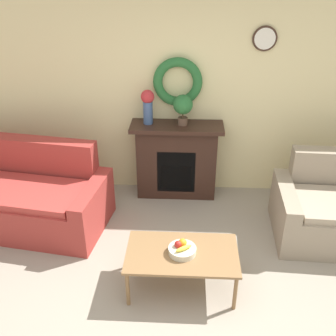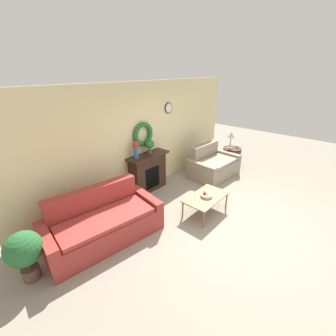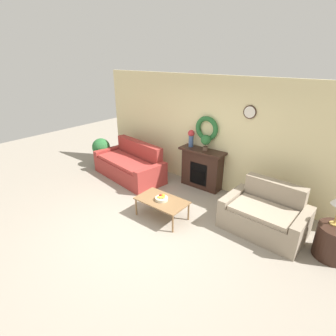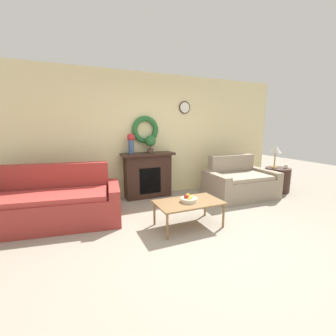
{
  "view_description": "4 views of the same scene",
  "coord_description": "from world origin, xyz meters",
  "px_view_note": "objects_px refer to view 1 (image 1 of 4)",
  "views": [
    {
      "loc": [
        -0.02,
        -2.23,
        2.81
      ],
      "look_at": [
        -0.21,
        1.54,
        0.78
      ],
      "focal_mm": 42.0,
      "sensor_mm": 36.0,
      "label": 1
    },
    {
      "loc": [
        -3.73,
        -1.56,
        2.94
      ],
      "look_at": [
        -0.29,
        1.46,
        0.92
      ],
      "focal_mm": 24.0,
      "sensor_mm": 36.0,
      "label": 2
    },
    {
      "loc": [
        2.92,
        -2.92,
        3.08
      ],
      "look_at": [
        -0.33,
        1.17,
        0.83
      ],
      "focal_mm": 28.0,
      "sensor_mm": 36.0,
      "label": 3
    },
    {
      "loc": [
        -1.67,
        -2.35,
        1.58
      ],
      "look_at": [
        -0.02,
        1.42,
        0.8
      ],
      "focal_mm": 24.0,
      "sensor_mm": 36.0,
      "label": 4
    }
  ],
  "objects_px": {
    "fireplace": "(177,160)",
    "potted_plant_on_mantel": "(183,106)",
    "fruit_bowl": "(182,249)",
    "couch_left": "(18,196)",
    "vase_on_mantel_left": "(148,104)",
    "coffee_table": "(182,255)"
  },
  "relations": [
    {
      "from": "fireplace",
      "to": "vase_on_mantel_left",
      "type": "bearing_deg",
      "value": 179.08
    },
    {
      "from": "coffee_table",
      "to": "vase_on_mantel_left",
      "type": "bearing_deg",
      "value": 105.2
    },
    {
      "from": "fruit_bowl",
      "to": "potted_plant_on_mantel",
      "type": "height_order",
      "value": "potted_plant_on_mantel"
    },
    {
      "from": "fireplace",
      "to": "potted_plant_on_mantel",
      "type": "xyz_separation_m",
      "value": [
        0.07,
        -0.01,
        0.73
      ]
    },
    {
      "from": "couch_left",
      "to": "fruit_bowl",
      "type": "xyz_separation_m",
      "value": [
        1.95,
        -1.0,
        0.12
      ]
    },
    {
      "from": "fireplace",
      "to": "vase_on_mantel_left",
      "type": "xyz_separation_m",
      "value": [
        -0.36,
        0.01,
        0.74
      ]
    },
    {
      "from": "fireplace",
      "to": "fruit_bowl",
      "type": "relative_size",
      "value": 4.44
    },
    {
      "from": "vase_on_mantel_left",
      "to": "potted_plant_on_mantel",
      "type": "distance_m",
      "value": 0.43
    },
    {
      "from": "fruit_bowl",
      "to": "coffee_table",
      "type": "bearing_deg",
      "value": 68.38
    },
    {
      "from": "fireplace",
      "to": "potted_plant_on_mantel",
      "type": "distance_m",
      "value": 0.73
    },
    {
      "from": "fireplace",
      "to": "fruit_bowl",
      "type": "bearing_deg",
      "value": -86.46
    },
    {
      "from": "fireplace",
      "to": "vase_on_mantel_left",
      "type": "height_order",
      "value": "vase_on_mantel_left"
    },
    {
      "from": "fireplace",
      "to": "couch_left",
      "type": "relative_size",
      "value": 0.52
    },
    {
      "from": "fireplace",
      "to": "vase_on_mantel_left",
      "type": "distance_m",
      "value": 0.82
    },
    {
      "from": "potted_plant_on_mantel",
      "to": "couch_left",
      "type": "bearing_deg",
      "value": -160.36
    },
    {
      "from": "couch_left",
      "to": "fruit_bowl",
      "type": "bearing_deg",
      "value": -18.54
    },
    {
      "from": "coffee_table",
      "to": "vase_on_mantel_left",
      "type": "xyz_separation_m",
      "value": [
        -0.46,
        1.7,
        0.87
      ]
    },
    {
      "from": "fireplace",
      "to": "fruit_bowl",
      "type": "distance_m",
      "value": 1.7
    },
    {
      "from": "couch_left",
      "to": "potted_plant_on_mantel",
      "type": "bearing_deg",
      "value": 28.24
    },
    {
      "from": "fruit_bowl",
      "to": "couch_left",
      "type": "bearing_deg",
      "value": 152.87
    },
    {
      "from": "couch_left",
      "to": "potted_plant_on_mantel",
      "type": "relative_size",
      "value": 5.83
    },
    {
      "from": "fruit_bowl",
      "to": "potted_plant_on_mantel",
      "type": "distance_m",
      "value": 1.85
    }
  ]
}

